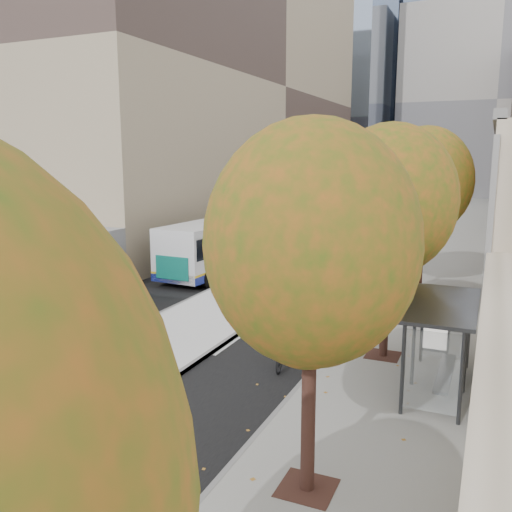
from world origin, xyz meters
The scene contains 11 objects.
bus_platform centered at (-3.88, 35.00, 0.07)m, with size 4.25×150.00×0.15m, color silver.
sidewalk centered at (4.12, 35.00, 0.04)m, with size 4.75×150.00×0.08m, color gray.
building_midrise centered at (-22.50, 41.00, 12.50)m, with size 24.00×46.00×25.00m, color tan.
building_far_block centered at (6.00, 96.00, 15.00)m, with size 30.00×18.00×30.00m, color gray.
bus_shelter centered at (5.69, 10.96, 2.19)m, with size 1.90×4.40×2.53m.
tree_b centered at (3.60, 5.00, 5.04)m, with size 4.00×4.00×6.97m.
tree_c centered at (3.60, 13.00, 5.25)m, with size 4.20×4.20×7.28m.
tree_d centered at (3.60, 22.00, 5.47)m, with size 4.40×4.40×7.60m.
bus_far centered at (-7.23, 27.04, 1.66)m, with size 3.64×18.32×3.03m.
cyclist centered at (0.89, 10.81, 0.79)m, with size 0.64×1.68×2.12m.
distant_car centered at (-8.09, 48.18, 0.63)m, with size 1.49×3.70×1.26m, color white.
Camera 1 is at (6.60, -4.38, 6.63)m, focal length 38.00 mm.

